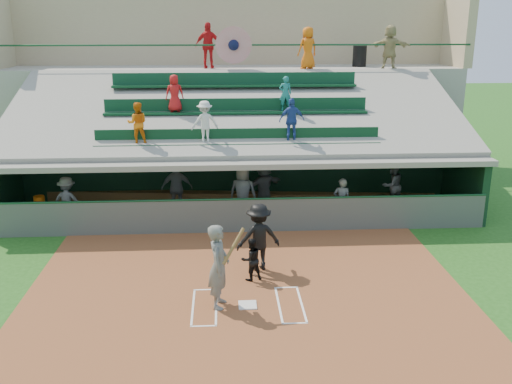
{
  "coord_description": "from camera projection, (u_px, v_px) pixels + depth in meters",
  "views": [
    {
      "loc": [
        -0.54,
        -12.24,
        6.52
      ],
      "look_at": [
        0.41,
        3.5,
        1.8
      ],
      "focal_mm": 40.0,
      "sensor_mm": 36.0,
      "label": 1
    }
  ],
  "objects": [
    {
      "name": "dugout_floor",
      "position": [
        239.0,
        214.0,
        20.06
      ],
      "size": [
        16.0,
        3.5,
        0.04
      ],
      "primitive_type": "cube",
      "color": "gray",
      "rests_on": "ground"
    },
    {
      "name": "dugout_player_c",
      "position": [
        243.0,
        193.0,
        19.21
      ],
      "size": [
        1.06,
        0.84,
        1.91
      ],
      "primitive_type": "imported",
      "rotation": [
        0.0,
        0.0,
        2.86
      ],
      "color": "#535550",
      "rests_on": "dugout_floor"
    },
    {
      "name": "trash_bin",
      "position": [
        360.0,
        56.0,
        25.27
      ],
      "size": [
        0.6,
        0.6,
        0.91
      ],
      "primitive_type": "cylinder",
      "color": "black",
      "rests_on": "concourse_slab"
    },
    {
      "name": "home_umpire",
      "position": [
        259.0,
        237.0,
        15.37
      ],
      "size": [
        1.32,
        0.92,
        1.86
      ],
      "primitive_type": "imported",
      "rotation": [
        0.0,
        0.0,
        3.35
      ],
      "color": "black",
      "rests_on": "dirt_slab"
    },
    {
      "name": "home_plate",
      "position": [
        248.0,
        305.0,
        13.6
      ],
      "size": [
        0.43,
        0.43,
        0.03
      ],
      "primitive_type": "cube",
      "color": "white",
      "rests_on": "dirt_slab"
    },
    {
      "name": "concourse_staff_c",
      "position": [
        390.0,
        47.0,
        23.9
      ],
      "size": [
        1.76,
        1.14,
        1.81
      ],
      "primitive_type": "imported",
      "rotation": [
        0.0,
        0.0,
        2.75
      ],
      "color": "tan",
      "rests_on": "concourse_slab"
    },
    {
      "name": "concourse_staff_b",
      "position": [
        308.0,
        48.0,
        23.74
      ],
      "size": [
        0.99,
        0.82,
        1.73
      ],
      "primitive_type": "imported",
      "rotation": [
        0.0,
        0.0,
        3.51
      ],
      "color": "#DF610D",
      "rests_on": "concourse_slab"
    },
    {
      "name": "grandstand",
      "position": [
        235.0,
        132.0,
        23.01
      ],
      "size": [
        20.4,
        10.4,
        7.8
      ],
      "color": "#515650",
      "rests_on": "ground"
    },
    {
      "name": "dirt_slab",
      "position": [
        247.0,
        296.0,
        14.09
      ],
      "size": [
        11.0,
        9.0,
        0.02
      ],
      "primitive_type": "cube",
      "color": "brown",
      "rests_on": "ground"
    },
    {
      "name": "catcher",
      "position": [
        251.0,
        259.0,
        14.82
      ],
      "size": [
        0.68,
        0.61,
        1.15
      ],
      "primitive_type": "imported",
      "rotation": [
        0.0,
        0.0,
        3.52
      ],
      "color": "black",
      "rests_on": "dirt_slab"
    },
    {
      "name": "dugout_player_d",
      "position": [
        264.0,
        186.0,
        20.11
      ],
      "size": [
        1.72,
        1.39,
        1.84
      ],
      "primitive_type": "imported",
      "rotation": [
        0.0,
        0.0,
        3.72
      ],
      "color": "#585A55",
      "rests_on": "dugout_floor"
    },
    {
      "name": "dugout_player_b",
      "position": [
        177.0,
        188.0,
        19.85
      ],
      "size": [
        1.1,
        0.49,
        1.84
      ],
      "primitive_type": "imported",
      "rotation": [
        0.0,
        0.0,
        3.18
      ],
      "color": "#565853",
      "rests_on": "dugout_floor"
    },
    {
      "name": "white_table",
      "position": [
        39.0,
        215.0,
        18.92
      ],
      "size": [
        0.86,
        0.76,
        0.63
      ],
      "primitive_type": "cube",
      "rotation": [
        0.0,
        0.0,
        -0.37
      ],
      "color": "white",
      "rests_on": "dugout_floor"
    },
    {
      "name": "dugout_player_f",
      "position": [
        392.0,
        185.0,
        20.4
      ],
      "size": [
        1.03,
        0.94,
        1.72
      ],
      "primitive_type": "imported",
      "rotation": [
        0.0,
        0.0,
        3.57
      ],
      "color": "#595C57",
      "rests_on": "dugout_floor"
    },
    {
      "name": "batters_box_chalk",
      "position": [
        248.0,
        305.0,
        13.6
      ],
      "size": [
        2.65,
        1.85,
        0.01
      ],
      "color": "white",
      "rests_on": "dirt_slab"
    },
    {
      "name": "concourse_slab",
      "position": [
        234.0,
        119.0,
        25.86
      ],
      "size": [
        20.0,
        3.0,
        4.6
      ],
      "primitive_type": "cube",
      "color": "gray",
      "rests_on": "ground"
    },
    {
      "name": "water_cooler",
      "position": [
        39.0,
        201.0,
        18.77
      ],
      "size": [
        0.35,
        0.35,
        0.35
      ],
      "primitive_type": "cylinder",
      "color": "#CD570C",
      "rests_on": "white_table"
    },
    {
      "name": "ground",
      "position": [
        248.0,
        306.0,
        13.61
      ],
      "size": [
        100.0,
        100.0,
        0.0
      ],
      "primitive_type": "plane",
      "color": "#1E5116",
      "rests_on": "ground"
    },
    {
      "name": "dugout_player_a",
      "position": [
        68.0,
        201.0,
        18.8
      ],
      "size": [
        1.13,
        0.75,
        1.63
      ],
      "primitive_type": "imported",
      "rotation": [
        0.0,
        0.0,
        3.0
      ],
      "color": "#5B5E58",
      "rests_on": "dugout_floor"
    },
    {
      "name": "dugout_bench",
      "position": [
        233.0,
        198.0,
        21.06
      ],
      "size": [
        14.74,
        1.97,
        0.44
      ],
      "primitive_type": "cube",
      "rotation": [
        0.0,
        0.0,
        -0.1
      ],
      "color": "brown",
      "rests_on": "dugout_floor"
    },
    {
      "name": "concourse_staff_a",
      "position": [
        209.0,
        46.0,
        24.11
      ],
      "size": [
        1.16,
        0.59,
        1.9
      ],
      "primitive_type": "imported",
      "rotation": [
        0.0,
        0.0,
        3.02
      ],
      "color": "red",
      "rests_on": "concourse_slab"
    },
    {
      "name": "batter_at_plate",
      "position": [
        219.0,
        266.0,
        13.31
      ],
      "size": [
        0.92,
        0.82,
        2.04
      ],
      "color": "#555853",
      "rests_on": "dirt_slab"
    },
    {
      "name": "dugout_player_e",
      "position": [
        342.0,
        201.0,
        18.85
      ],
      "size": [
        0.64,
        0.49,
        1.57
      ],
      "primitive_type": "imported",
      "rotation": [
        0.0,
        0.0,
        2.93
      ],
      "color": "#565954",
      "rests_on": "dugout_floor"
    }
  ]
}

